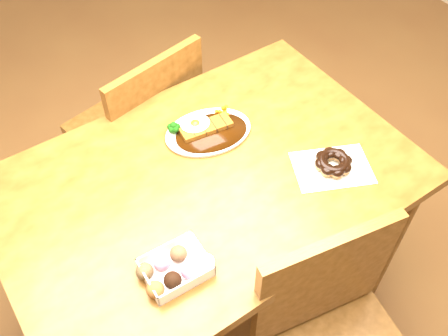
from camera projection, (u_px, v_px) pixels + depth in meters
ground at (212, 294)px, 2.01m from camera, size 6.00×6.00×0.00m
table at (208, 198)px, 1.52m from camera, size 1.20×0.80×0.75m
chair_far at (143, 129)px, 1.95m from camera, size 0.49×0.49×0.87m
katsu_curry_plate at (206, 130)px, 1.55m from camera, size 0.30×0.24×0.05m
donut_box at (175, 268)px, 1.23m from camera, size 0.18×0.13×0.05m
pon_de_ring at (333, 163)px, 1.45m from camera, size 0.27×0.24×0.04m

